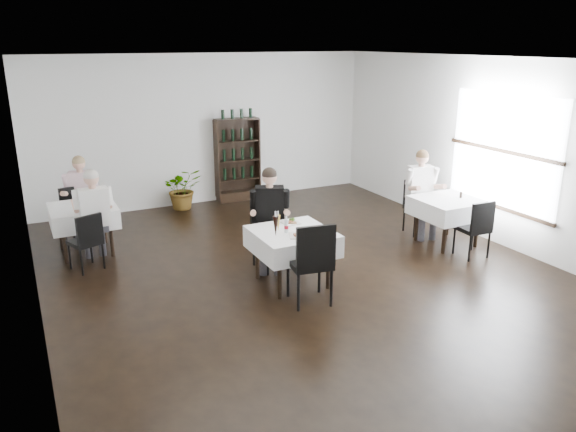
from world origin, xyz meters
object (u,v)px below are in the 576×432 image
Objects in this scene: main_table at (292,241)px; potted_tree at (183,189)px; wine_shelf at (238,160)px; diner_main at (270,211)px.

potted_tree reaches higher than main_table.
wine_shelf is 2.11× the size of potted_tree.
potted_tree is at bearing 94.47° from main_table.
wine_shelf is at bearing 5.32° from potted_tree.
main_table is 1.24× the size of potted_tree.
diner_main is at bearing 92.28° from main_table.
wine_shelf is 4.41m from main_table.
potted_tree is (-1.23, -0.11, -0.43)m from wine_shelf.
diner_main is at bearing -85.11° from potted_tree.
diner_main is at bearing -104.26° from wine_shelf.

